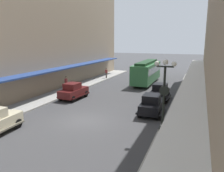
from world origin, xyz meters
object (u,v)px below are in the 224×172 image
object	(u,v)px
parked_car_1	(160,92)
lamp_post_with_clock	(164,94)
streetcar	(147,71)
pedestrian_1	(66,83)
parked_car_3	(73,91)
pedestrian_0	(106,73)
parked_car_0	(152,104)
fire_hydrant	(66,91)

from	to	relation	value
parked_car_1	lamp_post_with_clock	bearing A→B (deg)	-79.00
streetcar	lamp_post_with_clock	world-z (taller)	lamp_post_with_clock
parked_car_1	pedestrian_1	size ratio (longest dim) A/B	2.55
streetcar	parked_car_3	bearing A→B (deg)	-115.03
pedestrian_1	parked_car_1	bearing A→B (deg)	-3.10
pedestrian_1	pedestrian_0	bearing A→B (deg)	81.90
parked_car_3	streetcar	world-z (taller)	streetcar
parked_car_0	pedestrian_0	xyz separation A→B (m)	(-11.21, 15.96, 0.07)
streetcar	parked_car_0	bearing A→B (deg)	-75.11
parked_car_3	lamp_post_with_clock	xyz separation A→B (m)	(11.07, -6.64, 2.04)
streetcar	pedestrian_0	xyz separation A→B (m)	(-7.44, 1.79, -0.89)
streetcar	pedestrian_1	size ratio (longest dim) A/B	5.75
pedestrian_1	parked_car_3	bearing A→B (deg)	-47.26
fire_hydrant	pedestrian_0	distance (m)	12.78
parked_car_0	fire_hydrant	size ratio (longest dim) A/B	5.24
parked_car_1	streetcar	xyz separation A→B (m)	(-3.59, 9.19, 0.96)
streetcar	pedestrian_0	distance (m)	7.70
streetcar	fire_hydrant	size ratio (longest dim) A/B	11.72
parked_car_0	lamp_post_with_clock	distance (m)	5.24
parked_car_1	parked_car_3	xyz separation A→B (m)	(-9.22, -2.87, 0.00)
parked_car_3	pedestrian_0	distance (m)	13.96
streetcar	pedestrian_1	world-z (taller)	streetcar
streetcar	pedestrian_1	distance (m)	12.35
streetcar	lamp_post_with_clock	distance (m)	19.51
parked_car_0	pedestrian_1	xyz separation A→B (m)	(-12.68, 5.66, 0.07)
fire_hydrant	pedestrian_1	distance (m)	2.98
parked_car_3	fire_hydrant	size ratio (longest dim) A/B	5.26
fire_hydrant	pedestrian_1	size ratio (longest dim) A/B	0.49
streetcar	pedestrian_1	bearing A→B (deg)	-136.31
streetcar	fire_hydrant	world-z (taller)	streetcar
fire_hydrant	parked_car_3	bearing A→B (deg)	-32.61
streetcar	pedestrian_0	world-z (taller)	streetcar
parked_car_3	streetcar	xyz separation A→B (m)	(5.63, 12.06, 0.96)
streetcar	lamp_post_with_clock	bearing A→B (deg)	-73.77
parked_car_0	pedestrian_1	world-z (taller)	parked_car_0
pedestrian_0	pedestrian_1	bearing A→B (deg)	-98.10
parked_car_0	parked_car_1	world-z (taller)	same
fire_hydrant	parked_car_0	bearing A→B (deg)	-16.06
lamp_post_with_clock	streetcar	bearing A→B (deg)	106.23
fire_hydrant	pedestrian_0	bearing A→B (deg)	90.61
parked_car_3	lamp_post_with_clock	bearing A→B (deg)	-30.96
parked_car_3	lamp_post_with_clock	distance (m)	13.07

